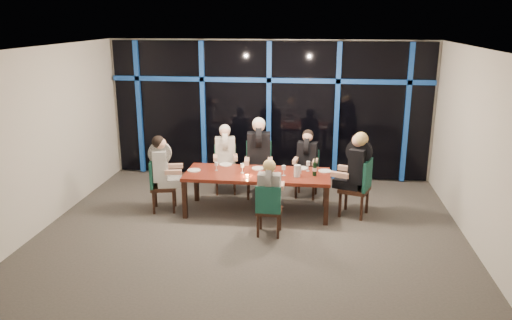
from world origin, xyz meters
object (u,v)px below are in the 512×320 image
object	(u,v)px
dining_table	(257,177)
chair_end_left	(159,182)
chair_far_mid	(259,166)
diner_far_left	(225,149)
diner_far_mid	(259,146)
chair_far_right	(307,171)
diner_end_right	(356,162)
diner_far_right	(307,154)
diner_end_left	(162,162)
water_pitcher	(297,171)
chair_far_left	(225,166)
wine_bottle	(315,169)
chair_end_right	(360,185)
chair_near_mid	(269,208)
diner_near_mid	(269,186)

from	to	relation	value
dining_table	chair_end_left	distance (m)	1.81
dining_table	chair_far_mid	size ratio (longest dim) A/B	2.40
diner_far_left	diner_far_mid	xyz separation A→B (m)	(0.69, -0.16, 0.12)
chair_far_right	diner_end_right	bearing A→B (deg)	-39.33
diner_far_mid	chair_far_mid	bearing A→B (deg)	90.00
diner_far_right	dining_table	bearing A→B (deg)	-124.72
chair_end_left	diner_end_left	world-z (taller)	diner_end_left
chair_far_mid	diner_far_left	bearing A→B (deg)	168.49
diner_end_left	water_pitcher	xyz separation A→B (m)	(2.44, -0.01, -0.07)
diner_end_left	diner_far_mid	bearing A→B (deg)	-72.07
chair_far_left	wine_bottle	xyz separation A→B (m)	(1.81, -1.10, 0.34)
dining_table	chair_end_right	bearing A→B (deg)	1.05
diner_far_right	wine_bottle	world-z (taller)	diner_far_right
chair_far_mid	water_pitcher	distance (m)	1.34
diner_far_mid	chair_near_mid	bearing A→B (deg)	-84.19
diner_far_mid	diner_end_right	distance (m)	1.97
chair_far_left	chair_near_mid	size ratio (longest dim) A/B	1.08
chair_end_right	water_pitcher	world-z (taller)	chair_end_right
chair_end_left	diner_far_mid	xyz separation A→B (m)	(1.73, 0.96, 0.49)
dining_table	chair_end_right	world-z (taller)	chair_end_right
chair_end_right	chair_far_mid	bearing A→B (deg)	-95.93
diner_end_right	water_pitcher	world-z (taller)	diner_end_right
chair_far_left	diner_end_left	world-z (taller)	diner_end_left
chair_far_left	diner_near_mid	world-z (taller)	diner_near_mid
chair_far_left	chair_end_left	world-z (taller)	chair_end_left
chair_far_right	chair_end_right	distance (m)	1.37
diner_far_left	water_pitcher	bearing A→B (deg)	-47.98
dining_table	diner_near_mid	size ratio (longest dim) A/B	3.03
diner_far_left	diner_far_mid	size ratio (longest dim) A/B	0.88
chair_far_mid	diner_far_mid	bearing A→B (deg)	-90.00
chair_far_mid	wine_bottle	size ratio (longest dim) A/B	3.42
chair_near_mid	chair_far_right	bearing A→B (deg)	-104.19
diner_far_left	diner_far_right	distance (m)	1.63
chair_far_left	wine_bottle	bearing A→B (deg)	-42.36
dining_table	diner_far_left	xyz separation A→B (m)	(-0.77, 0.99, 0.23)
dining_table	wine_bottle	distance (m)	1.04
chair_far_right	diner_far_left	world-z (taller)	diner_far_left
chair_far_left	chair_end_right	distance (m)	2.81
chair_end_left	water_pitcher	size ratio (longest dim) A/B	4.59
diner_near_mid	diner_far_mid	bearing A→B (deg)	-76.20
chair_end_left	diner_far_left	world-z (taller)	diner_far_left
dining_table	chair_near_mid	bearing A→B (deg)	-73.09
chair_end_left	chair_far_left	bearing A→B (deg)	-52.19
chair_near_mid	diner_far_mid	world-z (taller)	diner_far_mid
diner_near_mid	water_pitcher	xyz separation A→B (m)	(0.41, 0.81, 0.01)
diner_end_right	water_pitcher	bearing A→B (deg)	-60.51
diner_far_right	diner_near_mid	size ratio (longest dim) A/B	1.05
chair_end_right	wine_bottle	size ratio (longest dim) A/B	3.32
diner_end_right	dining_table	bearing A→B (deg)	-68.99
diner_end_right	diner_near_mid	world-z (taller)	diner_end_right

